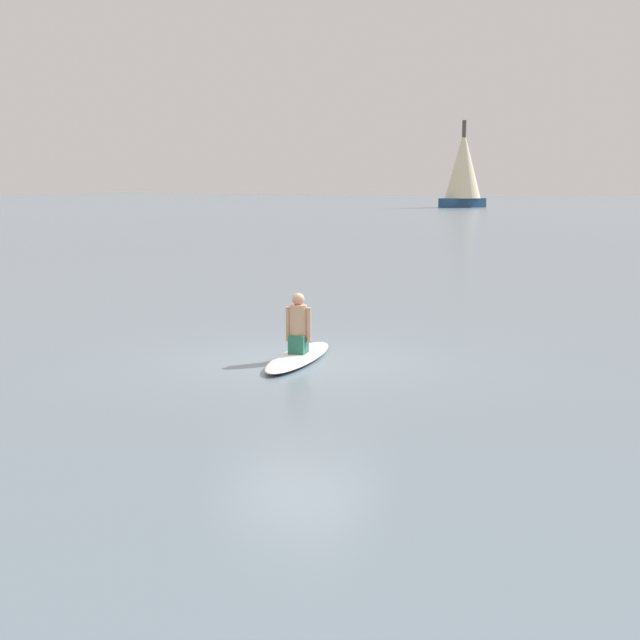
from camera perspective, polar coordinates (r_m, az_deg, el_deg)
The scene contains 4 objects.
ground_plane at distance 15.24m, azimuth -1.34°, elevation -2.66°, with size 400.00×400.00×0.00m, color slate.
surfboard at distance 15.31m, azimuth -1.37°, elevation -2.35°, with size 2.91×0.68×0.13m, color white.
person_paddler at distance 15.22m, azimuth -1.38°, elevation -0.38°, with size 0.40×0.45×1.03m.
sailboat_far_left at distance 113.86m, azimuth 9.10°, elevation 9.58°, with size 6.54×5.83×10.64m.
Camera 1 is at (-12.47, -8.23, 3.00)m, focal length 50.33 mm.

